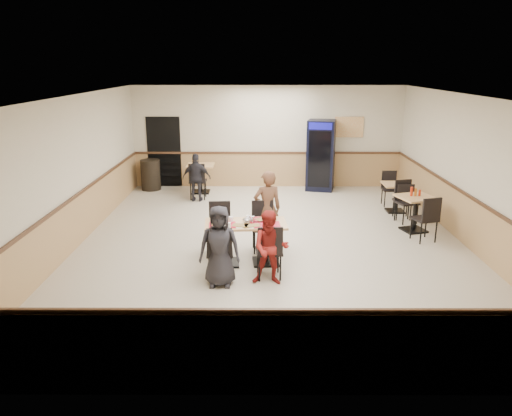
{
  "coord_description": "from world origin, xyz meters",
  "views": [
    {
      "loc": [
        -0.3,
        -9.82,
        3.6
      ],
      "look_at": [
        -0.33,
        -0.5,
        0.89
      ],
      "focal_mm": 35.0,
      "sensor_mm": 36.0,
      "label": 1
    }
  ],
  "objects_px": {
    "diner_woman_right": "(271,248)",
    "lone_diner": "(197,178)",
    "pepsi_cooler": "(321,155)",
    "back_table": "(201,174)",
    "main_table": "(246,237)",
    "side_table_near": "(415,208)",
    "side_table_far": "(396,193)",
    "diner_man_opposite": "(267,209)",
    "diner_woman_left": "(219,246)",
    "trash_bin": "(151,175)"
  },
  "relations": [
    {
      "from": "pepsi_cooler",
      "to": "back_table",
      "type": "bearing_deg",
      "value": -160.87
    },
    {
      "from": "side_table_far",
      "to": "trash_bin",
      "type": "relative_size",
      "value": 0.81
    },
    {
      "from": "lone_diner",
      "to": "pepsi_cooler",
      "type": "height_order",
      "value": "pepsi_cooler"
    },
    {
      "from": "main_table",
      "to": "side_table_near",
      "type": "relative_size",
      "value": 1.67
    },
    {
      "from": "main_table",
      "to": "pepsi_cooler",
      "type": "distance_m",
      "value": 6.11
    },
    {
      "from": "side_table_far",
      "to": "trash_bin",
      "type": "bearing_deg",
      "value": 161.02
    },
    {
      "from": "trash_bin",
      "to": "side_table_near",
      "type": "bearing_deg",
      "value": -29.69
    },
    {
      "from": "back_table",
      "to": "diner_man_opposite",
      "type": "bearing_deg",
      "value": -67.36
    },
    {
      "from": "diner_man_opposite",
      "to": "side_table_far",
      "type": "bearing_deg",
      "value": -157.12
    },
    {
      "from": "side_table_far",
      "to": "back_table",
      "type": "distance_m",
      "value": 5.47
    },
    {
      "from": "diner_woman_right",
      "to": "diner_man_opposite",
      "type": "distance_m",
      "value": 1.82
    },
    {
      "from": "diner_man_opposite",
      "to": "main_table",
      "type": "bearing_deg",
      "value": 51.86
    },
    {
      "from": "diner_woman_right",
      "to": "side_table_far",
      "type": "xyz_separation_m",
      "value": [
        3.26,
        4.29,
        -0.16
      ]
    },
    {
      "from": "side_table_near",
      "to": "back_table",
      "type": "xyz_separation_m",
      "value": [
        -5.13,
        3.44,
        0.02
      ]
    },
    {
      "from": "diner_woman_right",
      "to": "back_table",
      "type": "bearing_deg",
      "value": 112.28
    },
    {
      "from": "side_table_far",
      "to": "pepsi_cooler",
      "type": "relative_size",
      "value": 0.35
    },
    {
      "from": "diner_woman_left",
      "to": "side_table_far",
      "type": "height_order",
      "value": "diner_woman_left"
    },
    {
      "from": "side_table_near",
      "to": "side_table_far",
      "type": "height_order",
      "value": "side_table_near"
    },
    {
      "from": "trash_bin",
      "to": "diner_man_opposite",
      "type": "bearing_deg",
      "value": -54.83
    },
    {
      "from": "lone_diner",
      "to": "side_table_far",
      "type": "relative_size",
      "value": 1.79
    },
    {
      "from": "main_table",
      "to": "side_table_far",
      "type": "relative_size",
      "value": 2.12
    },
    {
      "from": "diner_woman_left",
      "to": "lone_diner",
      "type": "height_order",
      "value": "diner_woman_left"
    },
    {
      "from": "main_table",
      "to": "lone_diner",
      "type": "bearing_deg",
      "value": 103.91
    },
    {
      "from": "main_table",
      "to": "side_table_far",
      "type": "xyz_separation_m",
      "value": [
        3.69,
        3.41,
        -0.05
      ]
    },
    {
      "from": "diner_man_opposite",
      "to": "side_table_far",
      "type": "relative_size",
      "value": 2.17
    },
    {
      "from": "main_table",
      "to": "diner_woman_right",
      "type": "height_order",
      "value": "diner_woman_right"
    },
    {
      "from": "side_table_far",
      "to": "back_table",
      "type": "height_order",
      "value": "back_table"
    },
    {
      "from": "back_table",
      "to": "lone_diner",
      "type": "bearing_deg",
      "value": -90.0
    },
    {
      "from": "side_table_far",
      "to": "back_table",
      "type": "bearing_deg",
      "value": 159.32
    },
    {
      "from": "lone_diner",
      "to": "back_table",
      "type": "height_order",
      "value": "lone_diner"
    },
    {
      "from": "diner_woman_left",
      "to": "diner_man_opposite",
      "type": "xyz_separation_m",
      "value": [
        0.83,
        1.87,
        0.1
      ]
    },
    {
      "from": "diner_woman_right",
      "to": "lone_diner",
      "type": "relative_size",
      "value": 0.99
    },
    {
      "from": "main_table",
      "to": "back_table",
      "type": "bearing_deg",
      "value": 100.95
    },
    {
      "from": "main_table",
      "to": "diner_woman_right",
      "type": "xyz_separation_m",
      "value": [
        0.43,
        -0.88,
        0.11
      ]
    },
    {
      "from": "diner_woman_left",
      "to": "trash_bin",
      "type": "bearing_deg",
      "value": 111.18
    },
    {
      "from": "main_table",
      "to": "diner_man_opposite",
      "type": "distance_m",
      "value": 1.05
    },
    {
      "from": "diner_woman_right",
      "to": "side_table_near",
      "type": "xyz_separation_m",
      "value": [
        3.27,
        2.78,
        -0.11
      ]
    },
    {
      "from": "diner_woman_left",
      "to": "side_table_near",
      "type": "relative_size",
      "value": 1.5
    },
    {
      "from": "main_table",
      "to": "diner_man_opposite",
      "type": "relative_size",
      "value": 0.98
    },
    {
      "from": "main_table",
      "to": "diner_woman_left",
      "type": "bearing_deg",
      "value": -117.9
    },
    {
      "from": "side_table_near",
      "to": "pepsi_cooler",
      "type": "relative_size",
      "value": 0.45
    },
    {
      "from": "diner_woman_right",
      "to": "pepsi_cooler",
      "type": "xyz_separation_m",
      "value": [
        1.63,
        6.61,
        0.38
      ]
    },
    {
      "from": "diner_man_opposite",
      "to": "back_table",
      "type": "height_order",
      "value": "diner_man_opposite"
    },
    {
      "from": "diner_woman_left",
      "to": "trash_bin",
      "type": "distance_m",
      "value": 7.09
    },
    {
      "from": "diner_woman_right",
      "to": "diner_man_opposite",
      "type": "height_order",
      "value": "diner_man_opposite"
    },
    {
      "from": "side_table_far",
      "to": "diner_woman_right",
      "type": "bearing_deg",
      "value": -127.23
    },
    {
      "from": "main_table",
      "to": "pepsi_cooler",
      "type": "relative_size",
      "value": 0.75
    },
    {
      "from": "diner_woman_left",
      "to": "lone_diner",
      "type": "bearing_deg",
      "value": 101.02
    },
    {
      "from": "main_table",
      "to": "back_table",
      "type": "xyz_separation_m",
      "value": [
        -1.42,
        5.34,
        0.02
      ]
    },
    {
      "from": "lone_diner",
      "to": "side_table_far",
      "type": "bearing_deg",
      "value": 172.34
    }
  ]
}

